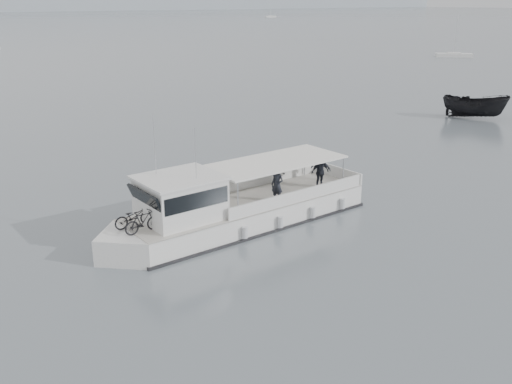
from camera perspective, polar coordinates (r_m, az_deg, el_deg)
ground at (r=34.69m, az=1.99°, el=0.32°), size 1400.00×1400.00×0.00m
tour_boat at (r=28.30m, az=-2.90°, el=-1.81°), size 14.99×3.93×6.27m
dark_motorboat at (r=59.32m, az=21.06°, el=8.02°), size 5.15×6.35×2.34m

